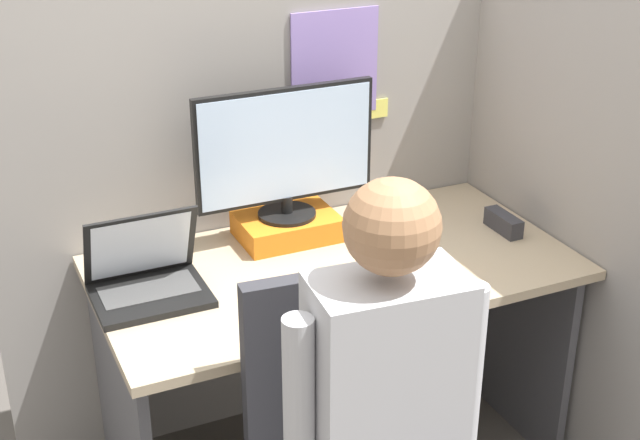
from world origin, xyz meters
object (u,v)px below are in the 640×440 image
at_px(monitor, 286,151).
at_px(laptop, 147,280).
at_px(person, 396,419).
at_px(paper_box, 287,226).
at_px(stapler, 503,223).
at_px(carrot_toy, 452,268).

bearing_deg(monitor, laptop, -159.50).
distance_m(monitor, laptop, 0.59).
distance_m(monitor, person, 1.03).
bearing_deg(paper_box, stapler, -20.81).
relative_size(paper_box, carrot_toy, 2.20).
height_order(carrot_toy, person, person).
xyz_separation_m(laptop, stapler, (1.15, -0.06, -0.02)).
distance_m(stapler, person, 1.08).
height_order(monitor, carrot_toy, monitor).
bearing_deg(person, laptop, 114.01).
relative_size(paper_box, laptop, 0.98).
xyz_separation_m(paper_box, monitor, (0.00, 0.00, 0.26)).
relative_size(laptop, stapler, 2.06).
relative_size(laptop, person, 0.24).
bearing_deg(carrot_toy, stapler, 31.12).
height_order(paper_box, carrot_toy, paper_box).
relative_size(monitor, laptop, 1.84).
relative_size(monitor, carrot_toy, 4.13).
bearing_deg(paper_box, carrot_toy, -51.94).
xyz_separation_m(paper_box, stapler, (0.65, -0.25, -0.01)).
bearing_deg(paper_box, person, -98.43).
xyz_separation_m(monitor, stapler, (0.65, -0.25, -0.26)).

